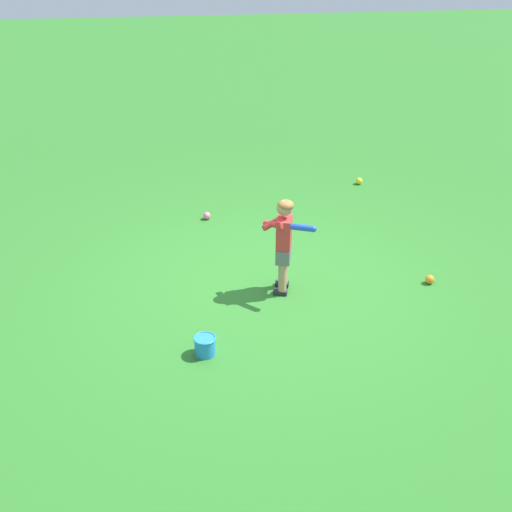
% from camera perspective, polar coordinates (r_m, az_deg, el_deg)
% --- Properties ---
extents(ground_plane, '(40.00, 40.00, 0.00)m').
position_cam_1_polar(ground_plane, '(7.44, 0.77, -2.34)').
color(ground_plane, '#2D7528').
extents(child_batter, '(0.47, 0.53, 1.08)m').
position_cam_1_polar(child_batter, '(6.99, 2.45, 1.57)').
color(child_batter, '#232328').
rests_on(child_batter, ground).
extents(play_ball_center_lawn, '(0.10, 0.10, 0.10)m').
position_cam_1_polar(play_ball_center_lawn, '(10.20, 8.90, 6.42)').
color(play_ball_center_lawn, yellow).
rests_on(play_ball_center_lawn, ground).
extents(play_ball_by_bucket, '(0.10, 0.10, 0.10)m').
position_cam_1_polar(play_ball_by_bucket, '(7.66, 14.78, -1.97)').
color(play_ball_by_bucket, orange).
rests_on(play_ball_by_bucket, ground).
extents(play_ball_midfield, '(0.10, 0.10, 0.10)m').
position_cam_1_polar(play_ball_midfield, '(8.95, -4.27, 3.49)').
color(play_ball_midfield, pink).
rests_on(play_ball_midfield, ground).
extents(toy_bucket, '(0.22, 0.22, 0.19)m').
position_cam_1_polar(toy_bucket, '(6.30, -4.43, -7.70)').
color(toy_bucket, '#2884DB').
rests_on(toy_bucket, ground).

